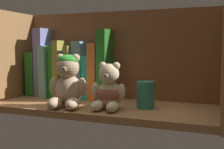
% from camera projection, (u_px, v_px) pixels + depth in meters
% --- Properties ---
extents(shelf_board, '(0.69, 0.26, 0.02)m').
position_uv_depth(shelf_board, '(102.00, 108.00, 0.87)').
color(shelf_board, olive).
rests_on(shelf_board, ground).
extents(shelf_back_panel, '(0.72, 0.01, 0.33)m').
position_uv_depth(shelf_back_panel, '(117.00, 58.00, 0.99)').
color(shelf_back_panel, brown).
rests_on(shelf_back_panel, ground).
extents(shelf_side_panel_left, '(0.02, 0.29, 0.33)m').
position_uv_depth(shelf_side_panel_left, '(9.00, 58.00, 0.98)').
color(shelf_side_panel_left, olive).
rests_on(shelf_side_panel_left, ground).
extents(book_0, '(0.03, 0.10, 0.16)m').
position_uv_depth(book_0, '(37.00, 73.00, 1.07)').
color(book_0, '#21641F').
rests_on(book_0, shelf_board).
extents(book_1, '(0.03, 0.10, 0.25)m').
position_uv_depth(book_1, '(45.00, 62.00, 1.05)').
color(book_1, '#696BA3').
rests_on(book_1, shelf_board).
extents(book_2, '(0.03, 0.15, 0.19)m').
position_uv_depth(book_2, '(53.00, 71.00, 1.04)').
color(book_2, '#65A8A0').
rests_on(book_2, shelf_board).
extents(book_3, '(0.02, 0.12, 0.19)m').
position_uv_depth(book_3, '(59.00, 71.00, 1.03)').
color(book_3, green).
rests_on(book_3, shelf_board).
extents(book_4, '(0.02, 0.13, 0.20)m').
position_uv_depth(book_4, '(64.00, 69.00, 1.02)').
color(book_4, olive).
rests_on(book_4, shelf_board).
extents(book_5, '(0.02, 0.10, 0.17)m').
position_uv_depth(book_5, '(70.00, 74.00, 1.02)').
color(book_5, '#2F80CB').
rests_on(book_5, shelf_board).
extents(book_6, '(0.02, 0.13, 0.19)m').
position_uv_depth(book_6, '(75.00, 72.00, 1.01)').
color(book_6, olive).
rests_on(book_6, shelf_board).
extents(book_7, '(0.03, 0.09, 0.20)m').
position_uv_depth(book_7, '(82.00, 70.00, 1.00)').
color(book_7, '#6E95B9').
rests_on(book_7, shelf_board).
extents(book_8, '(0.02, 0.09, 0.15)m').
position_uv_depth(book_8, '(90.00, 77.00, 0.99)').
color(book_8, '#23B7A5').
rests_on(book_8, shelf_board).
extents(book_9, '(0.03, 0.11, 0.19)m').
position_uv_depth(book_9, '(97.00, 71.00, 0.98)').
color(book_9, '#D0692F').
rests_on(book_9, shelf_board).
extents(book_10, '(0.03, 0.11, 0.24)m').
position_uv_depth(book_10, '(106.00, 65.00, 0.96)').
color(book_10, '#246922').
rests_on(book_10, shelf_board).
extents(teddy_bear_larger, '(0.12, 0.12, 0.16)m').
position_uv_depth(teddy_bear_larger, '(68.00, 82.00, 0.84)').
color(teddy_bear_larger, tan).
rests_on(teddy_bear_larger, shelf_board).
extents(teddy_bear_smaller, '(0.10, 0.10, 0.14)m').
position_uv_depth(teddy_bear_smaller, '(109.00, 91.00, 0.81)').
color(teddy_bear_smaller, beige).
rests_on(teddy_bear_smaller, shelf_board).
extents(pillar_candle, '(0.05, 0.05, 0.08)m').
position_uv_depth(pillar_candle, '(146.00, 95.00, 0.82)').
color(pillar_candle, '#2D7A66').
rests_on(pillar_candle, shelf_board).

